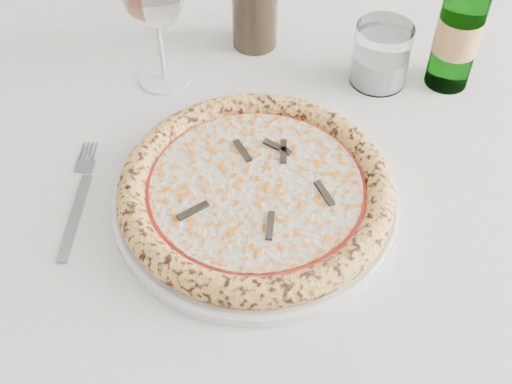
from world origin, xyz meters
TOP-DOWN VIEW (x-y plane):
  - dining_table at (-0.01, 0.21)m, footprint 1.54×0.94m
  - plate at (-0.01, 0.11)m, footprint 0.35×0.35m
  - pizza at (-0.01, 0.11)m, footprint 0.33×0.33m
  - fork at (-0.23, 0.12)m, footprint 0.02×0.19m
  - tumbler at (0.18, 0.34)m, footprint 0.08×0.08m
  - beer_bottle at (0.28, 0.34)m, footprint 0.06×0.06m

SIDE VIEW (x-z plane):
  - dining_table at x=-0.01m, z-range 0.29..1.05m
  - fork at x=-0.23m, z-range 0.76..0.76m
  - plate at x=-0.01m, z-range 0.76..0.77m
  - pizza at x=-0.01m, z-range 0.77..0.80m
  - tumbler at x=0.18m, z-range 0.75..0.84m
  - beer_bottle at x=0.28m, z-range 0.73..0.97m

